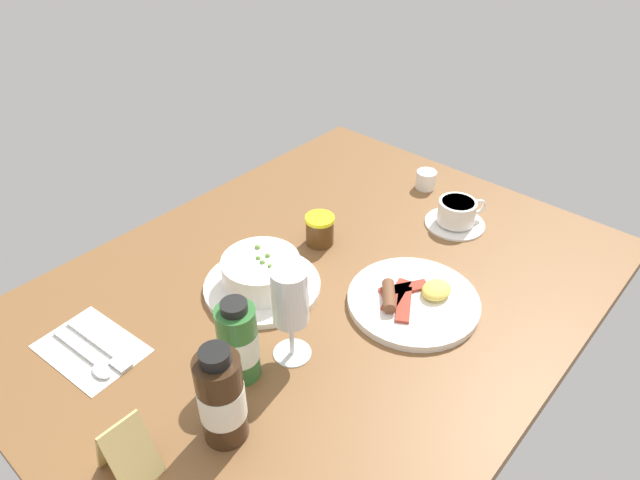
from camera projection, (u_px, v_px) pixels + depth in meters
The scene contains 11 objects.
ground_plane at pixel (322, 292), 105.60cm from camera, with size 110.00×84.00×3.00cm, color brown.
porridge_bowl at pixel (261, 275), 102.22cm from camera, with size 21.46×21.46×7.40cm.
cutlery_setting at pixel (92, 349), 91.65cm from camera, with size 13.33×18.18×0.90cm.
coffee_cup at pixel (457, 214), 119.25cm from camera, with size 12.72×12.72×5.75cm.
creamer_jug at pixel (426, 179), 131.86cm from camera, with size 5.63×4.67×4.89cm.
wine_glass at pixel (290, 301), 84.49cm from camera, with size 6.22×6.22×17.24cm.
jam_jar at pixel (320, 230), 113.72cm from camera, with size 5.96×5.96×6.27cm.
sauce_bottle_brown at pixel (221, 398), 74.99cm from camera, with size 6.44×6.44×16.55cm.
sauce_bottle_green at pixel (238, 342), 84.14cm from camera, with size 6.21×6.21×14.65cm.
breakfast_plate at pixel (414, 300), 100.22cm from camera, with size 23.47×23.47×3.70cm.
menu_card at pixel (125, 447), 72.13cm from camera, with size 5.80×7.30×9.73cm.
Camera 1 is at (59.51, 52.31, 68.98)cm, focal length 31.66 mm.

